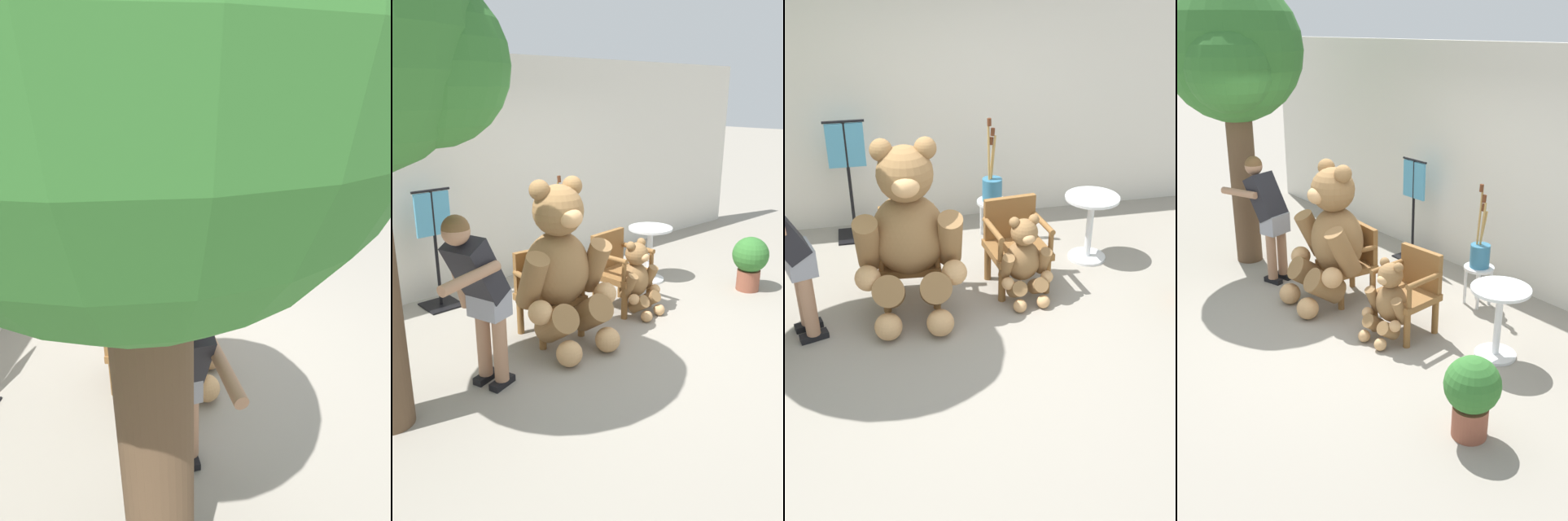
% 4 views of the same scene
% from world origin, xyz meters
% --- Properties ---
extents(ground_plane, '(60.00, 60.00, 0.00)m').
position_xyz_m(ground_plane, '(0.00, 0.00, 0.00)').
color(ground_plane, gray).
extents(back_wall, '(10.00, 0.16, 2.80)m').
position_xyz_m(back_wall, '(0.00, 2.40, 1.40)').
color(back_wall, silver).
rests_on(back_wall, ground).
extents(wooden_chair_left, '(0.60, 0.56, 0.86)m').
position_xyz_m(wooden_chair_left, '(-0.52, 0.63, 0.46)').
color(wooden_chair_left, brown).
rests_on(wooden_chair_left, ground).
extents(wooden_chair_right, '(0.61, 0.58, 0.86)m').
position_xyz_m(wooden_chair_right, '(0.51, 0.63, 0.46)').
color(wooden_chair_right, brown).
rests_on(wooden_chair_right, ground).
extents(teddy_bear_large, '(0.98, 0.95, 1.62)m').
position_xyz_m(teddy_bear_large, '(-0.53, 0.37, 0.79)').
color(teddy_bear_large, olive).
rests_on(teddy_bear_large, ground).
extents(teddy_bear_small, '(0.51, 0.50, 0.85)m').
position_xyz_m(teddy_bear_small, '(0.53, 0.35, 0.41)').
color(teddy_bear_small, olive).
rests_on(teddy_bear_small, ground).
extents(white_stool, '(0.34, 0.34, 0.46)m').
position_xyz_m(white_stool, '(0.52, 1.65, 0.36)').
color(white_stool, silver).
rests_on(white_stool, ground).
extents(brush_bucket, '(0.22, 0.22, 0.94)m').
position_xyz_m(brush_bucket, '(0.52, 1.65, 0.64)').
color(brush_bucket, teal).
rests_on(brush_bucket, white_stool).
extents(round_side_table, '(0.56, 0.56, 0.72)m').
position_xyz_m(round_side_table, '(1.42, 0.96, 0.45)').
color(round_side_table, silver).
rests_on(round_side_table, ground).
extents(clothing_display_stand, '(0.44, 0.40, 1.36)m').
position_xyz_m(clothing_display_stand, '(-1.01, 2.01, 0.72)').
color(clothing_display_stand, black).
rests_on(clothing_display_stand, ground).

